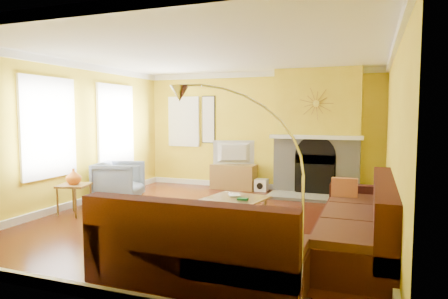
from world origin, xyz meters
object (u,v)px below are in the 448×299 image
at_px(sectional_sofa, 269,213).
at_px(arc_lamp, 243,195).
at_px(armchair, 119,181).
at_px(media_console, 234,177).
at_px(side_table, 74,199).
at_px(coffee_table, 235,208).

relative_size(sectional_sofa, arc_lamp, 1.74).
bearing_deg(armchair, arc_lamp, -146.64).
height_order(media_console, armchair, armchair).
xyz_separation_m(sectional_sofa, arc_lamp, (0.15, -1.56, 0.54)).
xyz_separation_m(armchair, side_table, (-0.06, -1.21, -0.13)).
relative_size(sectional_sofa, armchair, 4.01).
relative_size(coffee_table, side_table, 1.74).
bearing_deg(sectional_sofa, media_console, 115.36).
bearing_deg(sectional_sofa, side_table, 172.17).
height_order(sectional_sofa, armchair, sectional_sofa).
distance_m(side_table, arc_lamp, 4.30).
relative_size(media_console, armchair, 1.19).
distance_m(coffee_table, side_table, 2.78).
bearing_deg(coffee_table, armchair, 168.19).
bearing_deg(arc_lamp, armchair, 138.23).
height_order(side_table, arc_lamp, arc_lamp).
xyz_separation_m(sectional_sofa, side_table, (-3.56, 0.49, -0.19)).
bearing_deg(coffee_table, arc_lamp, -69.57).
height_order(sectional_sofa, media_console, sectional_sofa).
bearing_deg(side_table, arc_lamp, -28.91).
height_order(coffee_table, armchair, armchair).
bearing_deg(arc_lamp, media_console, 109.93).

